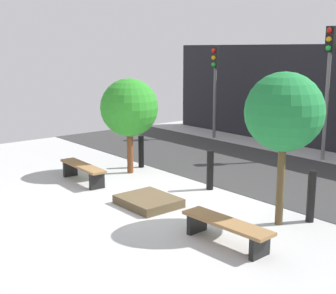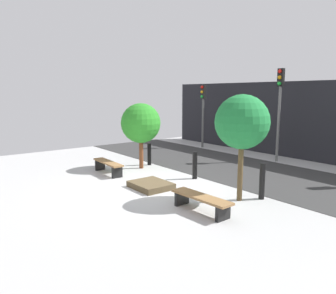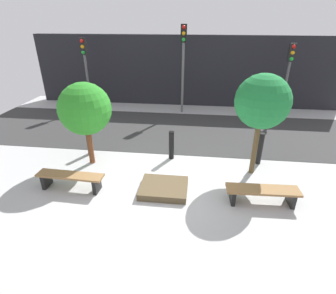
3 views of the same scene
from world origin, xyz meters
The scene contains 14 objects.
ground_plane centered at (0.00, 0.00, 0.00)m, with size 18.00×18.00×0.00m, color #ADADAD.
road_strip centered at (0.00, 4.38, 0.01)m, with size 18.00×4.47×0.01m, color #333333.
building_facade centered at (0.00, 8.38, 1.80)m, with size 16.20×0.50×3.61m, color black.
bench_left centered at (-2.58, -0.23, 0.34)m, with size 1.88×0.47×0.47m.
bench_right centered at (2.58, -0.23, 0.32)m, with size 1.86×0.53×0.43m.
planter_bed centered at (0.00, -0.03, 0.10)m, with size 1.30×1.08×0.19m, color brown.
tree_behind_left_bench centered at (-2.58, 1.28, 1.85)m, with size 1.61×1.61×2.67m.
tree_behind_right_bench centered at (2.58, 1.28, 2.26)m, with size 1.53×1.53×3.04m.
bollard_far_left centered at (-2.90, 1.90, 0.48)m, with size 0.17×0.17×0.95m, color black.
bollard_left centered at (0.00, 1.90, 0.50)m, with size 0.17×0.17×0.99m, color black.
bollard_center centered at (2.90, 1.90, 0.54)m, with size 0.17×0.17×1.08m, color black.
traffic_light_west centered at (-4.85, 6.90, 2.43)m, with size 0.28×0.27×3.51m.
traffic_light_mid_west centered at (0.00, 6.90, 2.82)m, with size 0.28×0.27×4.12m.
traffic_light_mid_east centered at (4.85, 6.90, 2.33)m, with size 0.28×0.27×3.36m.
Camera 3 is at (0.84, -6.00, 4.32)m, focal length 28.00 mm.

